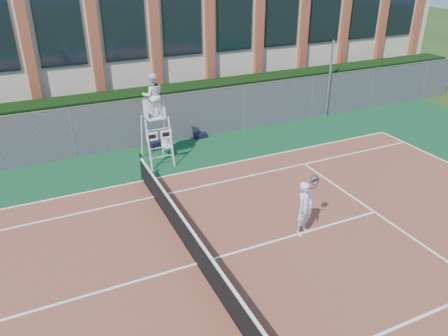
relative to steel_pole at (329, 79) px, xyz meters
name	(u,v)px	position (x,y,z in m)	size (l,w,h in m)	color
ground	(197,264)	(-10.91, -8.70, -1.98)	(120.00, 120.00, 0.00)	#233814
apron	(185,245)	(-10.91, -7.70, -1.98)	(36.00, 20.00, 0.01)	#0E3E20
tennis_court	(197,264)	(-10.91, -8.70, -1.96)	(23.77, 10.97, 0.02)	brown
tennis_net	(197,249)	(-10.91, -8.70, -1.45)	(0.10, 11.30, 1.10)	black
fence	(121,126)	(-10.91, 0.10, -0.88)	(40.00, 0.06, 2.20)	#595E60
hedge	(115,118)	(-10.91, 1.30, -0.88)	(40.00, 1.40, 2.20)	black
building	(78,25)	(-10.91, 9.25, 2.16)	(45.00, 10.60, 8.22)	#BDB39D
steel_pole	(329,79)	(0.00, 0.00, 0.00)	(0.12, 0.12, 3.96)	#9EA0A5
umpire_chair	(153,98)	(-9.87, -1.65, 0.75)	(1.04, 1.60, 3.73)	white
plastic_chair	(166,144)	(-9.34, -1.30, -1.47)	(0.45, 0.45, 0.86)	silver
sports_bag_near	(158,144)	(-9.44, -0.38, -1.80)	(0.80, 0.32, 0.34)	black
sports_bag_far	(200,136)	(-7.30, -0.10, -1.85)	(0.59, 0.25, 0.23)	black
tennis_player	(304,208)	(-7.40, -8.68, -1.07)	(1.04, 0.78, 1.77)	silver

